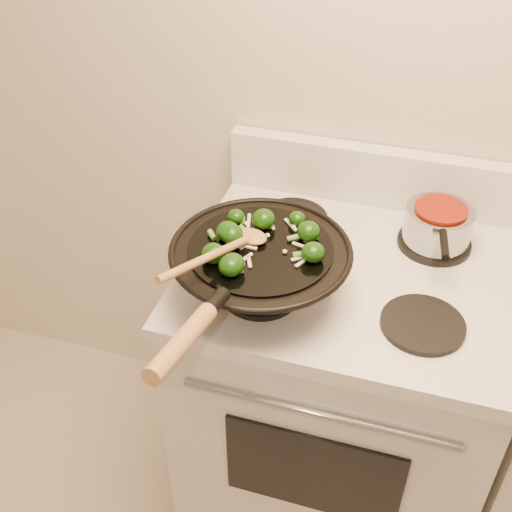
% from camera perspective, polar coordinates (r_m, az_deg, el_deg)
% --- Properties ---
extents(stove, '(0.78, 0.67, 1.08)m').
position_cam_1_polar(stove, '(1.85, 7.17, -11.80)').
color(stove, silver).
rests_on(stove, ground).
extents(wok, '(0.40, 0.66, 0.21)m').
position_cam_1_polar(wok, '(1.39, 0.33, -1.08)').
color(wok, black).
rests_on(wok, stove).
extents(stirfry, '(0.26, 0.25, 0.05)m').
position_cam_1_polar(stirfry, '(1.35, -0.34, 1.34)').
color(stirfry, '#113608').
rests_on(stirfry, wok).
extents(wooden_spoon, '(0.15, 0.30, 0.08)m').
position_cam_1_polar(wooden_spoon, '(1.32, -2.49, 0.73)').
color(wooden_spoon, '#A47340').
rests_on(wooden_spoon, wok).
extents(saucepan, '(0.16, 0.26, 0.10)m').
position_cam_1_polar(saucepan, '(1.61, 15.87, 2.66)').
color(saucepan, '#919599').
rests_on(saucepan, stove).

